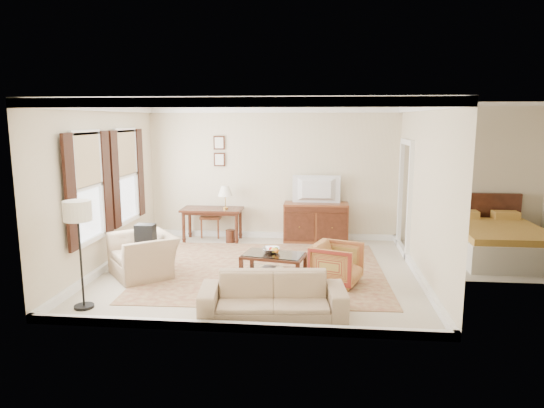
% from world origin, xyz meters
% --- Properties ---
extents(room_shell, '(5.51, 5.01, 2.91)m').
position_xyz_m(room_shell, '(0.00, 0.00, 2.47)').
color(room_shell, beige).
rests_on(room_shell, ground).
extents(annex_bedroom, '(3.00, 2.70, 2.90)m').
position_xyz_m(annex_bedroom, '(4.49, 1.15, 0.34)').
color(annex_bedroom, beige).
rests_on(annex_bedroom, ground).
extents(window_front, '(0.12, 1.56, 1.80)m').
position_xyz_m(window_front, '(-2.70, -0.70, 1.55)').
color(window_front, '#CCB284').
rests_on(window_front, room_shell).
extents(window_rear, '(0.12, 1.56, 1.80)m').
position_xyz_m(window_rear, '(-2.70, 0.90, 1.55)').
color(window_rear, '#CCB284').
rests_on(window_rear, room_shell).
extents(doorway, '(0.10, 1.12, 2.25)m').
position_xyz_m(doorway, '(2.71, 1.50, 1.08)').
color(doorway, white).
rests_on(doorway, room_shell).
extents(rug, '(4.29, 3.71, 0.01)m').
position_xyz_m(rug, '(0.08, 0.06, 0.01)').
color(rug, maroon).
rests_on(rug, room_shell).
extents(writing_desk, '(1.31, 0.66, 0.72)m').
position_xyz_m(writing_desk, '(-1.29, 2.07, 0.61)').
color(writing_desk, '#492114').
rests_on(writing_desk, room_shell).
extents(desk_chair, '(0.53, 0.53, 1.05)m').
position_xyz_m(desk_chair, '(-1.39, 2.42, 0.53)').
color(desk_chair, brown).
rests_on(desk_chair, room_shell).
extents(desk_lamp, '(0.32, 0.32, 0.50)m').
position_xyz_m(desk_lamp, '(-0.99, 2.07, 0.97)').
color(desk_lamp, silver).
rests_on(desk_lamp, writing_desk).
extents(framed_prints, '(0.25, 0.04, 0.68)m').
position_xyz_m(framed_prints, '(-1.19, 2.47, 1.94)').
color(framed_prints, '#492114').
rests_on(framed_prints, room_shell).
extents(sideboard, '(1.38, 0.53, 0.85)m').
position_xyz_m(sideboard, '(0.97, 2.20, 0.42)').
color(sideboard, brown).
rests_on(sideboard, room_shell).
extents(tv, '(0.98, 0.56, 0.13)m').
position_xyz_m(tv, '(0.97, 2.18, 1.34)').
color(tv, black).
rests_on(tv, sideboard).
extents(coffee_table, '(1.12, 0.78, 0.43)m').
position_xyz_m(coffee_table, '(0.30, -0.38, 0.33)').
color(coffee_table, '#492114').
rests_on(coffee_table, room_shell).
extents(fruit_bowl, '(0.42, 0.42, 0.10)m').
position_xyz_m(fruit_bowl, '(0.24, -0.29, 0.48)').
color(fruit_bowl, silver).
rests_on(fruit_bowl, coffee_table).
extents(book_a, '(0.28, 0.09, 0.38)m').
position_xyz_m(book_a, '(0.09, -0.32, 0.17)').
color(book_a, brown).
rests_on(book_a, coffee_table).
extents(book_b, '(0.28, 0.09, 0.38)m').
position_xyz_m(book_b, '(0.42, -0.47, 0.17)').
color(book_b, brown).
rests_on(book_b, coffee_table).
extents(striped_armchair, '(0.88, 0.91, 0.74)m').
position_xyz_m(striped_armchair, '(1.33, -0.55, 0.37)').
color(striped_armchair, maroon).
rests_on(striped_armchair, room_shell).
extents(club_armchair, '(1.23, 1.29, 0.95)m').
position_xyz_m(club_armchair, '(-1.93, -0.41, 0.47)').
color(club_armchair, tan).
rests_on(club_armchair, room_shell).
extents(backpack, '(0.32, 0.38, 0.40)m').
position_xyz_m(backpack, '(-1.89, -0.38, 0.72)').
color(backpack, black).
rests_on(backpack, club_armchair).
extents(sofa, '(2.01, 0.77, 0.77)m').
position_xyz_m(sofa, '(0.43, -1.94, 0.38)').
color(sofa, tan).
rests_on(sofa, room_shell).
extents(floor_lamp, '(0.38, 0.38, 1.54)m').
position_xyz_m(floor_lamp, '(-2.26, -1.91, 1.29)').
color(floor_lamp, black).
rests_on(floor_lamp, room_shell).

